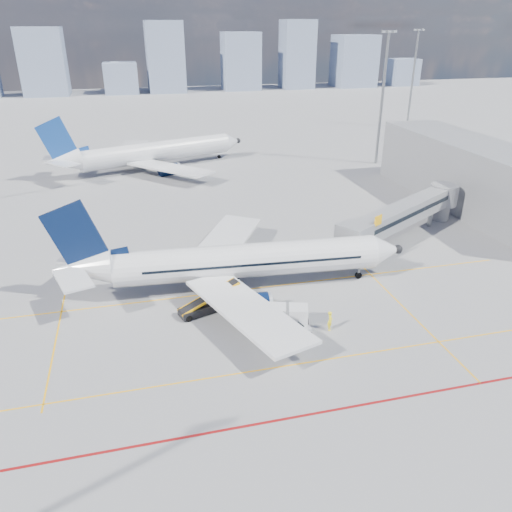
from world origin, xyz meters
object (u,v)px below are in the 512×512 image
at_px(baggage_tug, 300,330).
at_px(ramp_worker, 330,321).
at_px(second_aircraft, 150,153).
at_px(belt_loader, 203,307).
at_px(cargo_dolly, 287,316).
at_px(main_aircraft, 233,262).

distance_m(baggage_tug, ramp_worker, 3.12).
height_order(second_aircraft, belt_loader, second_aircraft).
distance_m(baggage_tug, cargo_dolly, 1.97).
xyz_separation_m(cargo_dolly, belt_loader, (-7.38, 4.60, -0.56)).
relative_size(second_aircraft, ramp_worker, 20.33).
bearing_deg(belt_loader, second_aircraft, 74.54).
bearing_deg(belt_loader, baggage_tug, -55.33).
xyz_separation_m(second_aircraft, ramp_worker, (13.07, -63.63, -2.23)).
distance_m(second_aircraft, cargo_dolly, 62.96).
bearing_deg(main_aircraft, cargo_dolly, -64.67).
bearing_deg(main_aircraft, second_aircraft, 100.62).
bearing_deg(baggage_tug, belt_loader, 127.08).
relative_size(main_aircraft, ramp_worker, 19.16).
height_order(belt_loader, ramp_worker, belt_loader).
distance_m(baggage_tug, belt_loader, 10.28).
height_order(main_aircraft, baggage_tug, main_aircraft).
height_order(main_aircraft, cargo_dolly, main_aircraft).
xyz_separation_m(second_aircraft, belt_loader, (1.89, -57.64, -2.53)).
bearing_deg(baggage_tug, main_aircraft, 96.36).
bearing_deg(ramp_worker, belt_loader, 85.38).
bearing_deg(ramp_worker, baggage_tug, 119.83).
bearing_deg(cargo_dolly, main_aircraft, 128.68).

